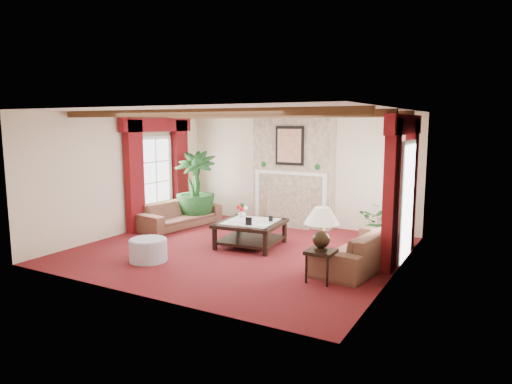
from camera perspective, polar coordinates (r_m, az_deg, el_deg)
The scene contains 23 objects.
floor at distance 9.06m, azimuth -2.17°, elevation -7.26°, with size 6.00×6.00×0.00m, color #4F0E17.
ceiling at distance 8.71m, azimuth -2.27°, elevation 10.08°, with size 6.00×6.00×0.00m, color white.
back_wall at distance 11.21m, azimuth 5.10°, elevation 2.81°, with size 6.00×0.02×2.70m, color beige.
left_wall at distance 10.64m, azimuth -16.17°, elevation 2.20°, with size 0.02×5.50×2.70m, color beige.
right_wall at distance 7.68m, azimuth 17.28°, elevation -0.20°, with size 0.02×5.50×2.70m, color beige.
ceiling_beams at distance 8.71m, azimuth -2.27°, elevation 9.69°, with size 6.00×3.00×0.12m, color #361F11, non-canonical shape.
fireplace at distance 10.97m, azimuth 4.77°, elevation 9.75°, with size 2.00×0.52×2.70m, color tan, non-canonical shape.
french_door_left at distance 11.30m, azimuth -12.62°, elevation 6.65°, with size 0.10×1.10×2.16m, color white, non-canonical shape.
french_door_right at distance 8.59m, azimuth 18.71°, elevation 5.86°, with size 0.10×1.10×2.16m, color white, non-canonical shape.
curtains_left at distance 11.22m, azimuth -12.26°, elevation 8.80°, with size 0.20×2.40×2.55m, color #540B11, non-canonical shape.
curtains_right at distance 8.61m, azimuth 18.12°, elevation 8.69°, with size 0.20×2.40×2.55m, color #540B11, non-canonical shape.
sofa_left at distance 11.11m, azimuth -9.51°, elevation -2.20°, with size 0.94×2.19×0.83m, color #3A0F1D.
sofa_right at distance 8.19m, azimuth 13.00°, elevation -6.00°, with size 0.96×2.31×0.88m, color #3A0F1D.
potted_palm at distance 11.46m, azimuth -7.55°, elevation -1.38°, with size 1.57×2.03×1.00m, color black.
small_plant at distance 9.72m, azimuth 15.23°, elevation -4.35°, with size 0.94×1.01×0.69m, color black.
coffee_table at distance 9.28m, azimuth -0.67°, elevation -5.25°, with size 1.23×1.23×0.50m, color black, non-canonical shape.
side_table at distance 7.33m, azimuth 8.09°, elevation -9.11°, with size 0.43×0.43×0.51m, color black, non-canonical shape.
ottoman at distance 8.54m, azimuth -13.31°, elevation -7.10°, with size 0.68×0.68×0.40m, color #A198AC.
table_lamp at distance 7.17m, azimuth 8.20°, elevation -4.51°, with size 0.55×0.55×0.70m, color black, non-canonical shape.
flower_vase at distance 9.66m, azimuth -1.74°, elevation -2.66°, with size 0.19×0.20×0.17m, color silver.
book at distance 8.85m, azimuth 0.36°, elevation -3.29°, with size 0.21×0.03×0.29m, color black.
photo_frame_a at distance 8.84m, azimuth -0.92°, elevation -3.71°, with size 0.13×0.02×0.17m, color black, non-canonical shape.
photo_frame_b at distance 9.18m, azimuth 1.86°, elevation -3.39°, with size 0.10×0.02×0.13m, color black, non-canonical shape.
Camera 1 is at (4.53, -7.44, 2.47)m, focal length 32.00 mm.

